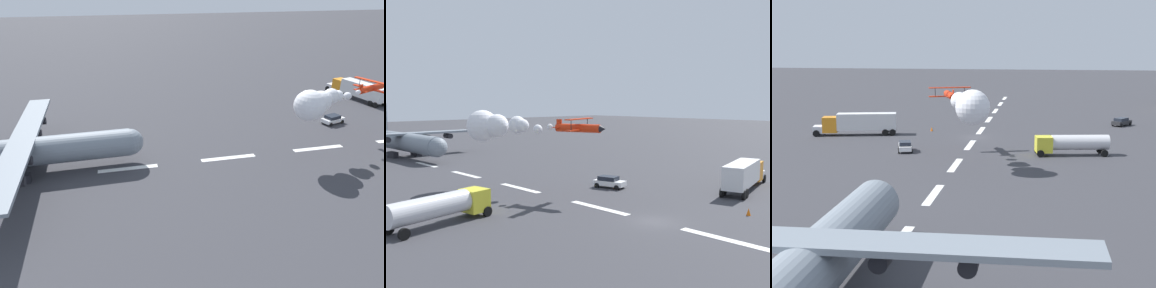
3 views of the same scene
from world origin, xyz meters
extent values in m
plane|color=#38383D|center=(0.00, 0.00, 0.00)|extent=(440.00, 440.00, 0.00)
cube|color=white|center=(-64.01, 0.00, 0.01)|extent=(8.00, 0.90, 0.01)
cube|color=white|center=(-49.79, 0.00, 0.01)|extent=(8.00, 0.90, 0.01)
cube|color=white|center=(-35.56, 0.00, 0.01)|extent=(8.00, 0.90, 0.01)
cube|color=white|center=(-21.34, 0.00, 0.01)|extent=(8.00, 0.90, 0.01)
cube|color=white|center=(-7.11, 0.00, 0.01)|extent=(8.00, 0.90, 0.01)
cube|color=white|center=(7.11, 0.00, 0.01)|extent=(8.00, 0.90, 0.01)
cube|color=white|center=(21.34, 0.00, 0.01)|extent=(8.00, 0.90, 0.01)
cube|color=white|center=(35.56, 0.00, 0.01)|extent=(8.00, 0.90, 0.01)
cube|color=white|center=(49.79, 0.00, 0.01)|extent=(8.00, 0.90, 0.01)
cylinder|color=gray|center=(62.53, -1.58, 3.07)|extent=(26.89, 4.34, 3.74)
sphere|color=gray|center=(49.13, -1.88, 3.07)|extent=(3.55, 3.55, 3.55)
cube|color=gray|center=(62.53, -1.58, 4.75)|extent=(3.93, 32.84, 0.40)
cylinder|color=black|center=(61.93, 7.42, 3.85)|extent=(2.42, 1.15, 1.10)
cylinder|color=black|center=(62.04, 2.51, 3.85)|extent=(2.42, 1.15, 1.10)
cylinder|color=red|center=(12.61, -2.14, 8.17)|extent=(5.66, 2.79, 0.98)
cube|color=red|center=(12.42, -2.20, 8.02)|extent=(2.65, 5.91, 0.12)
cube|color=red|center=(12.42, -2.20, 9.25)|extent=(2.65, 5.91, 0.12)
cylinder|color=black|center=(13.11, -4.19, 8.63)|extent=(0.08, 0.08, 1.23)
cylinder|color=black|center=(11.73, -0.22, 8.63)|extent=(0.08, 0.08, 1.23)
cube|color=red|center=(15.01, -1.30, 8.62)|extent=(0.69, 0.32, 1.10)
cube|color=red|center=(15.01, -1.30, 8.22)|extent=(1.23, 2.09, 0.08)
cone|color=black|center=(9.61, -3.18, 8.17)|extent=(0.94, 1.02, 0.83)
sphere|color=white|center=(15.91, -0.58, 8.25)|extent=(0.70, 0.70, 0.70)
sphere|color=white|center=(17.83, -0.26, 7.89)|extent=(1.13, 1.13, 1.13)
sphere|color=white|center=(19.98, 0.48, 8.26)|extent=(1.66, 1.66, 1.66)
sphere|color=white|center=(21.06, 0.51, 8.31)|extent=(2.25, 2.25, 2.25)
sphere|color=white|center=(23.56, 1.91, 8.15)|extent=(3.00, 3.00, 3.00)
sphere|color=white|center=(25.82, 2.51, 8.22)|extent=(2.97, 2.97, 2.97)
sphere|color=white|center=(25.62, 2.81, 8.09)|extent=(4.15, 4.15, 4.15)
cube|color=silver|center=(2.11, -26.54, 1.10)|extent=(2.80, 2.12, 1.10)
cube|color=orange|center=(1.66, -24.59, 1.85)|extent=(2.98, 2.90, 2.60)
cube|color=silver|center=(0.29, -18.62, 2.30)|extent=(4.65, 10.17, 2.80)
cylinder|color=black|center=(3.37, -26.46, 0.55)|extent=(0.59, 1.15, 1.10)
cylinder|color=black|center=(0.80, -15.29, 0.55)|extent=(0.59, 1.15, 1.10)
cylinder|color=black|center=(0.53, -14.12, 0.55)|extent=(0.59, 1.15, 1.10)
cylinder|color=black|center=(0.94, -27.02, 0.55)|extent=(0.59, 1.15, 1.10)
cylinder|color=black|center=(-1.64, -15.85, 0.55)|extent=(0.59, 1.15, 1.10)
cylinder|color=black|center=(-1.91, -14.68, 0.55)|extent=(0.59, 1.15, 1.10)
cube|color=yellow|center=(13.47, 11.21, 1.60)|extent=(2.74, 2.58, 2.20)
cylinder|color=silver|center=(12.60, 16.22, 1.85)|extent=(3.44, 8.22, 2.10)
cylinder|color=black|center=(14.76, 10.82, 0.50)|extent=(0.49, 1.04, 1.00)
cylinder|color=black|center=(13.23, 19.57, 0.50)|extent=(0.49, 1.04, 1.00)
cylinder|color=black|center=(12.40, 10.41, 0.50)|extent=(0.49, 1.04, 1.00)
cylinder|color=black|center=(10.87, 19.16, 0.50)|extent=(0.49, 1.04, 1.00)
cube|color=white|center=(13.42, -8.66, 0.65)|extent=(4.40, 2.82, 0.65)
cube|color=#1E232D|center=(13.61, -8.61, 1.25)|extent=(2.80, 2.25, 0.55)
cylinder|color=black|center=(12.28, -9.91, 0.32)|extent=(0.68, 0.38, 0.64)
cylinder|color=black|center=(15.03, -9.15, 0.32)|extent=(0.68, 0.38, 0.64)
cylinder|color=black|center=(11.80, -8.18, 0.32)|extent=(0.68, 0.38, 0.64)
cylinder|color=black|center=(14.55, -7.42, 0.32)|extent=(0.68, 0.38, 0.64)
cube|color=#262628|center=(-16.56, 25.59, 0.65)|extent=(4.64, 4.13, 0.65)
cube|color=#1E232D|center=(-16.40, 25.47, 1.25)|extent=(3.14, 2.94, 0.55)
cylinder|color=black|center=(-18.35, 25.82, 0.32)|extent=(0.64, 0.56, 0.64)
cylinder|color=black|center=(-15.86, 23.93, 0.32)|extent=(0.64, 0.56, 0.64)
cylinder|color=black|center=(-17.26, 27.25, 0.32)|extent=(0.64, 0.56, 0.64)
cylinder|color=black|center=(-14.77, 25.36, 0.32)|extent=(0.64, 0.56, 0.64)
cone|color=orange|center=(-5.22, -8.55, 0.38)|extent=(0.44, 0.44, 0.75)
cone|color=orange|center=(12.79, -9.02, 0.38)|extent=(0.44, 0.44, 0.75)
camera|label=1|loc=(50.52, 42.54, 23.39)|focal=32.99mm
camera|label=2|loc=(-23.13, 32.01, 11.27)|focal=39.48mm
camera|label=3|loc=(90.91, 11.35, 15.86)|focal=52.41mm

